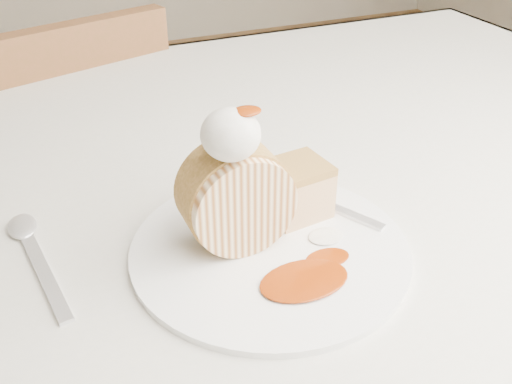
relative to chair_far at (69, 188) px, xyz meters
name	(u,v)px	position (x,y,z in m)	size (l,w,h in m)	color
table	(239,213)	(0.19, -0.48, 0.19)	(1.40, 0.90, 0.75)	silver
chair_far	(69,188)	(0.00, 0.00, 0.00)	(0.49, 0.49, 0.83)	brown
plate	(270,248)	(0.14, -0.67, 0.28)	(0.26, 0.26, 0.01)	white
roulade_slice	(237,198)	(0.12, -0.65, 0.33)	(0.10, 0.10, 0.05)	#FEE3B1
cake_chunk	(297,192)	(0.19, -0.63, 0.31)	(0.06, 0.05, 0.05)	#B58644
whipped_cream	(231,134)	(0.11, -0.66, 0.41)	(0.05, 0.05, 0.04)	white
caramel_drizzle	(246,105)	(0.12, -0.67, 0.43)	(0.03, 0.02, 0.01)	#882B05
caramel_pool	(304,280)	(0.15, -0.73, 0.29)	(0.08, 0.05, 0.00)	#882B05
fork	(335,208)	(0.23, -0.64, 0.29)	(0.02, 0.16, 0.00)	silver
spoon	(46,277)	(-0.06, -0.63, 0.28)	(0.02, 0.16, 0.00)	silver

